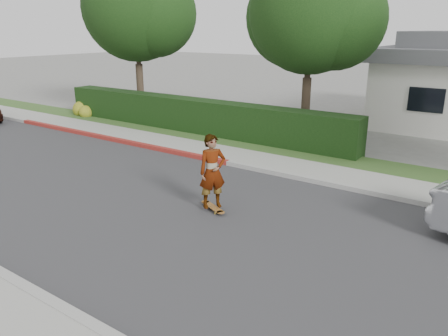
{
  "coord_description": "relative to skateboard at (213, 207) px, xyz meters",
  "views": [
    {
      "loc": [
        8.99,
        -7.53,
        4.42
      ],
      "look_at": [
        2.87,
        1.2,
        1.0
      ],
      "focal_mm": 35.0,
      "sensor_mm": 36.0,
      "label": 1
    }
  ],
  "objects": [
    {
      "name": "hedge",
      "position": [
        -5.87,
        6.5,
        0.66
      ],
      "size": [
        15.0,
        1.0,
        1.5
      ],
      "primitive_type": "cube",
      "color": "black",
      "rests_on": "ground"
    },
    {
      "name": "sidewalk_far",
      "position": [
        -2.87,
        4.3,
        -0.03
      ],
      "size": [
        60.0,
        1.6,
        0.12
      ],
      "primitive_type": "cube",
      "color": "gray",
      "rests_on": "ground"
    },
    {
      "name": "skateboarder",
      "position": [
        0.0,
        0.0,
        0.95
      ],
      "size": [
        0.75,
        0.82,
        1.87
      ],
      "primitive_type": "imported",
      "rotation": [
        0.0,
        0.0,
        0.97
      ],
      "color": "white",
      "rests_on": "skateboard"
    },
    {
      "name": "ground",
      "position": [
        -2.87,
        -0.7,
        -0.09
      ],
      "size": [
        120.0,
        120.0,
        0.0
      ],
      "primitive_type": "plane",
      "color": "slate",
      "rests_on": "ground"
    },
    {
      "name": "planting_strip",
      "position": [
        -2.87,
        5.9,
        -0.04
      ],
      "size": [
        60.0,
        1.6,
        0.1
      ],
      "primitive_type": "cube",
      "color": "#2D4C1E",
      "rests_on": "ground"
    },
    {
      "name": "curb_red_section",
      "position": [
        -7.87,
        3.4,
        -0.01
      ],
      "size": [
        12.0,
        0.21,
        0.15
      ],
      "primitive_type": "cube",
      "color": "maroon",
      "rests_on": "ground"
    },
    {
      "name": "tree_left",
      "position": [
        -10.39,
        7.99,
        5.18
      ],
      "size": [
        5.99,
        5.21,
        8.0
      ],
      "color": "#33261C",
      "rests_on": "ground"
    },
    {
      "name": "road",
      "position": [
        -2.87,
        -0.7,
        -0.08
      ],
      "size": [
        60.0,
        8.0,
        0.01
      ],
      "primitive_type": "cube",
      "color": "#2D2D30",
      "rests_on": "ground"
    },
    {
      "name": "curb_far",
      "position": [
        -2.87,
        3.4,
        -0.01
      ],
      "size": [
        60.0,
        0.2,
        0.15
      ],
      "primitive_type": "cube",
      "color": "#9E9E99",
      "rests_on": "ground"
    },
    {
      "name": "flowering_shrub",
      "position": [
        -12.88,
        6.04,
        0.25
      ],
      "size": [
        1.4,
        1.0,
        0.9
      ],
      "color": "#2D4C19",
      "rests_on": "ground"
    },
    {
      "name": "tree_center",
      "position": [
        -1.39,
        8.49,
        4.82
      ],
      "size": [
        5.66,
        4.84,
        7.44
      ],
      "color": "#33261C",
      "rests_on": "ground"
    },
    {
      "name": "skateboard",
      "position": [
        0.0,
        0.0,
        0.0
      ],
      "size": [
        0.99,
        0.59,
        0.09
      ],
      "rotation": [
        0.0,
        0.0,
        -0.42
      ],
      "color": "gold",
      "rests_on": "ground"
    }
  ]
}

